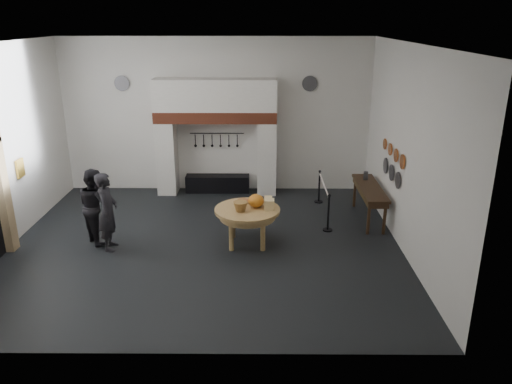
{
  "coord_description": "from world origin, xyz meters",
  "views": [
    {
      "loc": [
        1.26,
        -10.55,
        5.03
      ],
      "look_at": [
        1.19,
        -0.15,
        1.35
      ],
      "focal_mm": 35.0,
      "sensor_mm": 36.0,
      "label": 1
    }
  ],
  "objects_px": {
    "visitor_far": "(95,206)",
    "iron_range": "(218,183)",
    "side_table": "(370,188)",
    "barrier_post_far": "(319,187)",
    "visitor_near": "(108,212)",
    "barrier_post_near": "(328,214)",
    "work_table": "(247,210)"
  },
  "relations": [
    {
      "from": "side_table",
      "to": "barrier_post_near",
      "type": "relative_size",
      "value": 2.44
    },
    {
      "from": "visitor_near",
      "to": "visitor_far",
      "type": "xyz_separation_m",
      "value": [
        -0.4,
        0.4,
        -0.02
      ]
    },
    {
      "from": "visitor_near",
      "to": "side_table",
      "type": "xyz_separation_m",
      "value": [
        6.23,
        1.76,
        -0.03
      ]
    },
    {
      "from": "barrier_post_near",
      "to": "visitor_far",
      "type": "bearing_deg",
      "value": -173.43
    },
    {
      "from": "iron_range",
      "to": "barrier_post_far",
      "type": "distance_m",
      "value": 3.1
    },
    {
      "from": "visitor_near",
      "to": "iron_range",
      "type": "bearing_deg",
      "value": -32.5
    },
    {
      "from": "iron_range",
      "to": "visitor_far",
      "type": "height_order",
      "value": "visitor_far"
    },
    {
      "from": "side_table",
      "to": "barrier_post_near",
      "type": "xyz_separation_m",
      "value": [
        -1.14,
        -0.73,
        -0.42
      ]
    },
    {
      "from": "side_table",
      "to": "barrier_post_far",
      "type": "bearing_deg",
      "value": 132.01
    },
    {
      "from": "barrier_post_near",
      "to": "work_table",
      "type": "bearing_deg",
      "value": -158.82
    },
    {
      "from": "visitor_far",
      "to": "side_table",
      "type": "height_order",
      "value": "visitor_far"
    },
    {
      "from": "barrier_post_near",
      "to": "barrier_post_far",
      "type": "relative_size",
      "value": 1.0
    },
    {
      "from": "visitor_far",
      "to": "barrier_post_near",
      "type": "distance_m",
      "value": 5.54
    },
    {
      "from": "visitor_near",
      "to": "barrier_post_near",
      "type": "distance_m",
      "value": 5.21
    },
    {
      "from": "work_table",
      "to": "visitor_far",
      "type": "xyz_separation_m",
      "value": [
        -3.52,
        0.13,
        0.05
      ]
    },
    {
      "from": "work_table",
      "to": "side_table",
      "type": "height_order",
      "value": "side_table"
    },
    {
      "from": "iron_range",
      "to": "visitor_far",
      "type": "bearing_deg",
      "value": -125.57
    },
    {
      "from": "visitor_far",
      "to": "visitor_near",
      "type": "bearing_deg",
      "value": -174.88
    },
    {
      "from": "iron_range",
      "to": "barrier_post_near",
      "type": "bearing_deg",
      "value": -44.52
    },
    {
      "from": "iron_range",
      "to": "side_table",
      "type": "xyz_separation_m",
      "value": [
        4.1,
        -2.18,
        0.62
      ]
    },
    {
      "from": "barrier_post_far",
      "to": "work_table",
      "type": "bearing_deg",
      "value": -125.5
    },
    {
      "from": "visitor_near",
      "to": "side_table",
      "type": "bearing_deg",
      "value": -78.27
    },
    {
      "from": "iron_range",
      "to": "barrier_post_near",
      "type": "relative_size",
      "value": 2.11
    },
    {
      "from": "visitor_far",
      "to": "iron_range",
      "type": "bearing_deg",
      "value": -75.45
    },
    {
      "from": "iron_range",
      "to": "work_table",
      "type": "distance_m",
      "value": 3.85
    },
    {
      "from": "barrier_post_near",
      "to": "barrier_post_far",
      "type": "distance_m",
      "value": 2.0
    },
    {
      "from": "iron_range",
      "to": "visitor_far",
      "type": "xyz_separation_m",
      "value": [
        -2.53,
        -3.54,
        0.64
      ]
    },
    {
      "from": "iron_range",
      "to": "barrier_post_far",
      "type": "bearing_deg",
      "value": -17.07
    },
    {
      "from": "iron_range",
      "to": "barrier_post_near",
      "type": "height_order",
      "value": "barrier_post_near"
    },
    {
      "from": "side_table",
      "to": "barrier_post_far",
      "type": "distance_m",
      "value": 1.76
    },
    {
      "from": "iron_range",
      "to": "visitor_near",
      "type": "bearing_deg",
      "value": -118.41
    },
    {
      "from": "side_table",
      "to": "barrier_post_far",
      "type": "height_order",
      "value": "same"
    }
  ]
}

